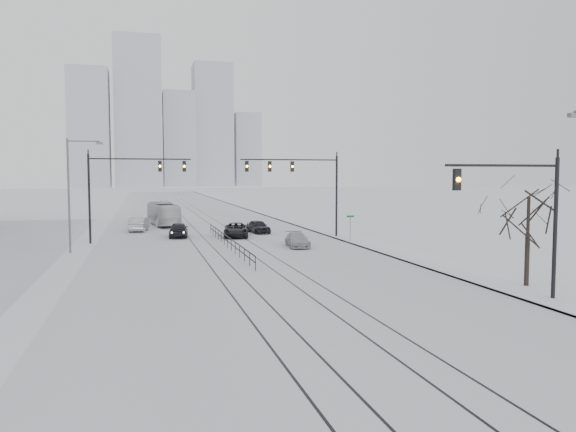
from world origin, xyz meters
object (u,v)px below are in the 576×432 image
at_px(sedan_sb_inner, 178,230).
at_px(bare_tree, 529,206).
at_px(traffic_mast_near, 527,209).
at_px(sedan_nb_far, 258,227).
at_px(box_truck, 163,214).
at_px(sedan_nb_front, 236,230).
at_px(sedan_sb_outer, 139,224).
at_px(sedan_nb_right, 297,240).

bearing_deg(sedan_sb_inner, bare_tree, 124.29).
height_order(traffic_mast_near, bare_tree, traffic_mast_near).
relative_size(sedan_sb_inner, sedan_nb_far, 1.10).
distance_m(sedan_sb_inner, box_truck, 13.53).
relative_size(sedan_nb_far, box_truck, 0.40).
bearing_deg(sedan_nb_far, sedan_nb_front, -141.03).
height_order(sedan_sb_outer, sedan_nb_right, sedan_sb_outer).
distance_m(sedan_sb_inner, sedan_nb_front, 5.67).
relative_size(sedan_sb_outer, sedan_nb_front, 0.93).
height_order(bare_tree, sedan_sb_outer, bare_tree).
distance_m(sedan_nb_front, sedan_nb_far, 4.32).
bearing_deg(box_truck, sedan_nb_front, 105.92).
xyz_separation_m(sedan_nb_right, box_truck, (-10.31, 23.61, 0.80)).
bearing_deg(sedan_sb_inner, box_truck, -80.77).
xyz_separation_m(traffic_mast_near, sedan_nb_far, (-5.89, 34.96, -3.88)).
bearing_deg(bare_tree, traffic_mast_near, -128.76).
relative_size(sedan_nb_right, box_truck, 0.41).
xyz_separation_m(bare_tree, box_truck, (-17.68, 43.50, -3.08)).
bearing_deg(sedan_sb_inner, sedan_nb_far, -161.85).
distance_m(traffic_mast_near, bare_tree, 3.85).
bearing_deg(sedan_nb_far, traffic_mast_near, -89.29).
height_order(sedan_sb_inner, sedan_nb_front, sedan_sb_inner).
relative_size(traffic_mast_near, sedan_nb_far, 1.74).
bearing_deg(sedan_nb_far, sedan_sb_outer, 148.28).
bearing_deg(sedan_nb_right, bare_tree, -64.12).
bearing_deg(sedan_nb_front, sedan_nb_far, 57.81).
xyz_separation_m(bare_tree, sedan_nb_front, (-11.20, 28.76, -3.78)).
relative_size(sedan_sb_outer, sedan_nb_far, 1.17).
height_order(sedan_nb_front, box_truck, box_truck).
relative_size(sedan_nb_front, box_truck, 0.50).
bearing_deg(sedan_nb_right, sedan_sb_inner, 138.25).
distance_m(bare_tree, sedan_nb_far, 33.24).
height_order(traffic_mast_near, box_truck, traffic_mast_near).
distance_m(sedan_nb_far, box_truck, 14.89).
bearing_deg(sedan_nb_right, sedan_sb_outer, 132.91).
distance_m(bare_tree, sedan_sb_outer, 42.59).
distance_m(sedan_sb_inner, sedan_nb_right, 13.79).
xyz_separation_m(sedan_sb_outer, sedan_nb_far, (12.24, -5.16, -0.09)).
bearing_deg(bare_tree, sedan_nb_front, 111.28).
distance_m(sedan_sb_outer, sedan_nb_right, 21.69).
bearing_deg(sedan_nb_front, sedan_sb_outer, 148.14).
relative_size(bare_tree, box_truck, 0.60).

